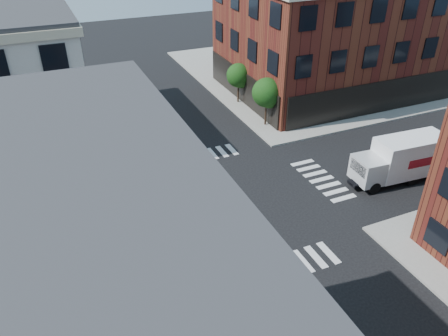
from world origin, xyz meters
name	(u,v)px	position (x,y,z in m)	size (l,w,h in m)	color
ground	(238,201)	(0.00, 0.00, 0.00)	(120.00, 120.00, 0.00)	black
sidewalk_ne	(319,71)	(21.00, 21.00, 0.07)	(30.00, 30.00, 0.15)	gray
building_ne	(348,32)	(20.50, 16.00, 6.00)	(25.00, 16.00, 12.00)	#491612
tree_near	(267,94)	(7.56, 9.98, 3.16)	(2.69, 2.69, 4.49)	black
tree_far	(239,77)	(7.56, 15.98, 2.87)	(2.43, 2.43, 4.07)	black
signal_pole	(173,257)	(-6.72, -6.68, 2.86)	(1.29, 1.24, 4.60)	black
box_truck	(402,159)	(12.27, -2.25, 1.76)	(7.59, 2.72, 3.38)	white
traffic_cone	(188,275)	(-5.70, -5.70, 0.34)	(0.48, 0.48, 0.71)	#FF650B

